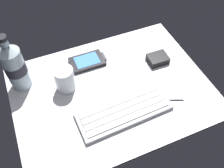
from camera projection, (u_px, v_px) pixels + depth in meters
The scene contains 7 objects.
ground_plane at pixel (112, 92), 82.81cm from camera, with size 64.00×48.00×2.80cm.
keyboard at pixel (125, 110), 76.24cm from camera, with size 29.40×12.10×1.70cm.
handheld_device at pixel (87, 61), 89.05cm from camera, with size 12.81×7.62×1.50cm.
juice_cup at pixel (65, 80), 79.71cm from camera, with size 6.40×6.40×8.50cm.
water_bottle at pixel (14, 66), 76.54cm from camera, with size 6.73×6.73×20.80cm.
charger_block at pixel (158, 59), 89.22cm from camera, with size 7.00×5.60×2.40cm, color black.
stylus_pen at pixel (169, 100), 79.21cm from camera, with size 0.70×0.70×9.50cm, color #26262B.
Camera 1 is at (-19.08, -45.45, 65.76)cm, focal length 39.93 mm.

